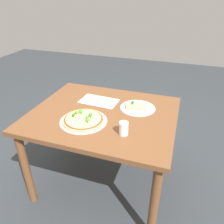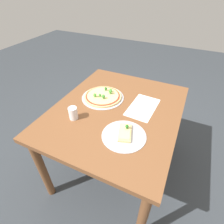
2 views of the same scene
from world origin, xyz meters
The scene contains 6 objects.
ground_plane centered at (0.00, 0.00, 0.00)m, with size 8.00×8.00×0.00m, color #33383D.
dining_table centered at (0.00, 0.00, 0.63)m, with size 1.10×0.92×0.72m.
pizza_tray_whole centered at (0.09, 0.16, 0.73)m, with size 0.34×0.34×0.06m.
pizza_tray_slice centered at (-0.23, -0.15, 0.73)m, with size 0.28×0.28×0.06m.
drinking_cup centered at (-0.23, 0.23, 0.77)m, with size 0.06×0.06×0.09m, color white.
paper_menu centered at (0.10, -0.17, 0.72)m, with size 0.32×0.19×0.00m, color white.
Camera 2 is at (-0.96, -0.41, 1.53)m, focal length 28.00 mm.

